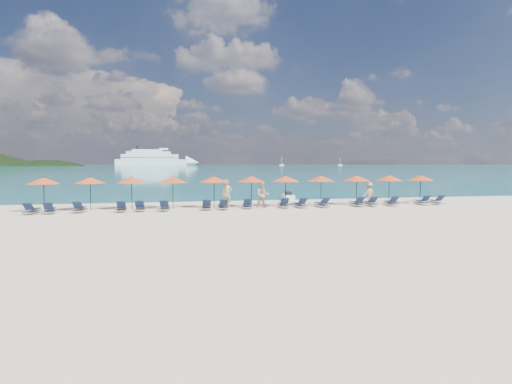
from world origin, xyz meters
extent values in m
plane|color=beige|center=(0.00, 0.00, 0.00)|extent=(1400.00, 1400.00, 0.00)
cube|color=#1FA9B2|center=(0.00, 660.00, 0.01)|extent=(1600.00, 1300.00, 0.01)
ellipsoid|color=black|center=(-150.00, 560.00, -35.00)|extent=(162.00, 126.00, 85.50)
cube|color=white|center=(-22.49, 576.54, 4.30)|extent=(95.97, 27.50, 8.61)
cone|color=white|center=(33.96, 582.78, 4.30)|extent=(20.90, 20.90, 18.93)
cube|color=white|center=(-24.20, 576.35, 12.05)|extent=(76.87, 22.86, 6.88)
cube|color=white|center=(-25.91, 576.16, 17.21)|extent=(59.75, 19.28, 4.30)
cube|color=white|center=(-27.62, 575.97, 20.65)|extent=(40.65, 14.63, 3.01)
cube|color=black|center=(-24.20, 576.35, 10.76)|extent=(77.83, 23.13, 0.77)
cube|color=black|center=(-24.20, 576.35, 13.77)|extent=(75.91, 22.58, 0.77)
cylinder|color=black|center=(-39.42, 574.67, 24.09)|extent=(3.79, 3.79, 4.73)
cube|color=white|center=(154.39, 547.54, 0.87)|extent=(6.53, 2.18, 1.74)
cylinder|color=white|center=(154.39, 547.54, 6.53)|extent=(0.39, 0.39, 10.88)
cube|color=white|center=(246.94, 560.71, 0.84)|extent=(6.32, 2.11, 1.69)
cylinder|color=white|center=(246.94, 560.71, 6.32)|extent=(0.38, 0.38, 10.54)
cube|color=white|center=(4.16, 9.35, 0.26)|extent=(0.98, 2.18, 0.49)
cube|color=black|center=(4.14, 9.18, 0.62)|extent=(0.52, 0.92, 0.31)
cylinder|color=black|center=(4.20, 9.88, 0.75)|extent=(0.49, 0.10, 0.05)
imported|color=tan|center=(-1.76, 4.67, 0.99)|extent=(0.77, 0.55, 1.98)
imported|color=tan|center=(0.61, 3.63, 0.94)|extent=(0.96, 0.61, 1.89)
imported|color=tan|center=(9.30, 4.79, 0.85)|extent=(1.19, 0.74, 1.71)
cylinder|color=black|center=(-13.82, 4.72, 1.10)|extent=(0.05, 0.05, 2.20)
cone|color=#D94B1B|center=(-13.82, 4.72, 2.02)|extent=(2.10, 2.10, 0.42)
sphere|color=black|center=(-13.82, 4.72, 2.24)|extent=(0.08, 0.08, 0.08)
cylinder|color=black|center=(-10.97, 4.87, 1.10)|extent=(0.05, 0.05, 2.20)
cone|color=#D94B1B|center=(-10.97, 4.87, 2.02)|extent=(2.10, 2.10, 0.42)
sphere|color=black|center=(-10.97, 4.87, 2.24)|extent=(0.08, 0.08, 0.08)
cylinder|color=black|center=(-8.31, 4.96, 1.10)|extent=(0.05, 0.05, 2.20)
cone|color=#D94B1B|center=(-8.31, 4.96, 2.02)|extent=(2.10, 2.10, 0.42)
sphere|color=black|center=(-8.31, 4.96, 2.24)|extent=(0.08, 0.08, 0.08)
cylinder|color=black|center=(-5.53, 4.84, 1.10)|extent=(0.05, 0.05, 2.20)
cone|color=#D94B1B|center=(-5.53, 4.84, 2.02)|extent=(2.10, 2.10, 0.42)
sphere|color=black|center=(-5.53, 4.84, 2.24)|extent=(0.08, 0.08, 0.08)
cylinder|color=black|center=(-2.65, 4.89, 1.10)|extent=(0.05, 0.05, 2.20)
cone|color=#D94B1B|center=(-2.65, 4.89, 2.02)|extent=(2.10, 2.10, 0.42)
sphere|color=black|center=(-2.65, 4.89, 2.24)|extent=(0.08, 0.08, 0.08)
cylinder|color=black|center=(0.06, 4.85, 1.10)|extent=(0.05, 0.05, 2.20)
cone|color=#D94B1B|center=(0.06, 4.85, 2.02)|extent=(2.10, 2.10, 0.42)
sphere|color=black|center=(0.06, 4.85, 2.24)|extent=(0.08, 0.08, 0.08)
cylinder|color=black|center=(2.62, 4.78, 1.10)|extent=(0.05, 0.05, 2.20)
cone|color=#D94B1B|center=(2.62, 4.78, 2.02)|extent=(2.10, 2.10, 0.42)
sphere|color=black|center=(2.62, 4.78, 2.24)|extent=(0.08, 0.08, 0.08)
cylinder|color=black|center=(5.37, 4.76, 1.10)|extent=(0.05, 0.05, 2.20)
cone|color=#D94B1B|center=(5.37, 4.76, 2.02)|extent=(2.10, 2.10, 0.42)
sphere|color=black|center=(5.37, 4.76, 2.24)|extent=(0.08, 0.08, 0.08)
cylinder|color=black|center=(8.26, 4.82, 1.10)|extent=(0.05, 0.05, 2.20)
cone|color=#D94B1B|center=(8.26, 4.82, 2.02)|extent=(2.10, 2.10, 0.42)
sphere|color=black|center=(8.26, 4.82, 2.24)|extent=(0.08, 0.08, 0.08)
cylinder|color=black|center=(10.94, 4.71, 1.10)|extent=(0.05, 0.05, 2.20)
cone|color=#D94B1B|center=(10.94, 4.71, 2.02)|extent=(2.10, 2.10, 0.42)
sphere|color=black|center=(10.94, 4.71, 2.24)|extent=(0.08, 0.08, 0.08)
cylinder|color=black|center=(13.66, 4.72, 1.10)|extent=(0.05, 0.05, 2.20)
cone|color=#D94B1B|center=(13.66, 4.72, 2.02)|extent=(2.10, 2.10, 0.42)
sphere|color=black|center=(13.66, 4.72, 2.24)|extent=(0.08, 0.08, 0.08)
cube|color=silver|center=(-14.22, 3.46, 0.14)|extent=(0.79, 1.75, 0.06)
cube|color=#14203B|center=(-14.20, 3.71, 0.30)|extent=(0.66, 1.15, 0.04)
cube|color=#14203B|center=(-14.28, 2.91, 0.55)|extent=(0.60, 0.59, 0.43)
cube|color=silver|center=(-13.19, 3.47, 0.14)|extent=(0.77, 1.75, 0.06)
cube|color=#14203B|center=(-13.22, 3.72, 0.30)|extent=(0.64, 1.14, 0.04)
cube|color=#14203B|center=(-13.15, 2.92, 0.55)|extent=(0.59, 0.58, 0.43)
cube|color=silver|center=(-11.46, 3.71, 0.14)|extent=(0.72, 1.73, 0.06)
cube|color=#14203B|center=(-11.44, 3.96, 0.30)|extent=(0.62, 1.13, 0.04)
cube|color=#14203B|center=(-11.49, 3.17, 0.55)|extent=(0.58, 0.57, 0.43)
cube|color=silver|center=(-8.85, 3.47, 0.14)|extent=(0.69, 1.72, 0.06)
cube|color=#14203B|center=(-8.86, 3.72, 0.30)|extent=(0.60, 1.12, 0.04)
cube|color=#14203B|center=(-8.83, 2.92, 0.55)|extent=(0.57, 0.56, 0.43)
cube|color=silver|center=(-7.69, 3.65, 0.14)|extent=(0.67, 1.72, 0.06)
cube|color=#14203B|center=(-7.69, 3.90, 0.30)|extent=(0.58, 1.11, 0.04)
cube|color=#14203B|center=(-7.71, 3.10, 0.55)|extent=(0.56, 0.55, 0.43)
cube|color=silver|center=(-6.11, 3.54, 0.14)|extent=(0.76, 1.75, 0.06)
cube|color=#14203B|center=(-6.08, 3.79, 0.30)|extent=(0.64, 1.14, 0.04)
cube|color=#14203B|center=(-6.15, 2.99, 0.55)|extent=(0.59, 0.58, 0.43)
cube|color=silver|center=(-3.32, 3.59, 0.14)|extent=(0.72, 1.73, 0.06)
cube|color=#14203B|center=(-3.31, 3.84, 0.30)|extent=(0.62, 1.13, 0.04)
cube|color=#14203B|center=(-3.36, 3.04, 0.55)|extent=(0.58, 0.57, 0.43)
cube|color=silver|center=(-2.21, 3.55, 0.14)|extent=(0.67, 1.72, 0.06)
cube|color=#14203B|center=(-2.20, 3.80, 0.30)|extent=(0.58, 1.11, 0.04)
cube|color=#14203B|center=(-2.22, 3.00, 0.55)|extent=(0.56, 0.55, 0.43)
cube|color=silver|center=(-0.47, 3.77, 0.14)|extent=(0.76, 1.75, 0.06)
cube|color=#14203B|center=(-0.45, 4.02, 0.30)|extent=(0.64, 1.14, 0.04)
cube|color=#14203B|center=(-0.52, 3.22, 0.55)|extent=(0.59, 0.58, 0.43)
cube|color=silver|center=(2.15, 3.72, 0.14)|extent=(0.79, 1.75, 0.06)
cube|color=#14203B|center=(2.18, 3.96, 0.30)|extent=(0.66, 1.15, 0.04)
cube|color=#14203B|center=(2.09, 3.17, 0.55)|extent=(0.60, 0.59, 0.43)
cube|color=silver|center=(3.34, 3.55, 0.14)|extent=(0.69, 1.72, 0.06)
cube|color=#14203B|center=(3.33, 3.80, 0.30)|extent=(0.59, 1.12, 0.04)
cube|color=#14203B|center=(3.37, 3.01, 0.55)|extent=(0.57, 0.56, 0.43)
cube|color=silver|center=(4.96, 3.45, 0.14)|extent=(0.76, 1.74, 0.06)
cube|color=#14203B|center=(4.94, 3.70, 0.30)|extent=(0.64, 1.14, 0.04)
cube|color=#14203B|center=(5.00, 2.91, 0.55)|extent=(0.59, 0.58, 0.43)
cube|color=silver|center=(7.71, 3.54, 0.14)|extent=(0.70, 1.73, 0.06)
cube|color=#14203B|center=(7.73, 3.79, 0.30)|extent=(0.60, 1.13, 0.04)
cube|color=#14203B|center=(7.69, 2.99, 0.55)|extent=(0.58, 0.56, 0.43)
cube|color=silver|center=(8.76, 3.51, 0.14)|extent=(0.76, 1.74, 0.06)
cube|color=#14203B|center=(8.78, 3.76, 0.30)|extent=(0.64, 1.14, 0.04)
cube|color=#14203B|center=(8.71, 2.97, 0.55)|extent=(0.59, 0.58, 0.43)
cube|color=silver|center=(10.41, 3.48, 0.14)|extent=(0.78, 1.75, 0.06)
cube|color=#14203B|center=(10.44, 3.73, 0.30)|extent=(0.66, 1.15, 0.04)
cube|color=#14203B|center=(10.36, 2.94, 0.55)|extent=(0.60, 0.59, 0.43)
cube|color=silver|center=(13.13, 3.67, 0.14)|extent=(0.71, 1.73, 0.06)
cube|color=#14203B|center=(13.14, 3.92, 0.30)|extent=(0.61, 1.13, 0.04)
cube|color=#14203B|center=(13.10, 3.12, 0.55)|extent=(0.58, 0.56, 0.43)
cube|color=silver|center=(14.29, 3.63, 0.14)|extent=(0.63, 1.70, 0.06)
cube|color=#14203B|center=(14.29, 3.88, 0.30)|extent=(0.56, 1.10, 0.04)
cube|color=#14203B|center=(14.29, 3.08, 0.55)|extent=(0.55, 0.54, 0.43)
camera|label=1|loc=(-6.16, -25.42, 3.15)|focal=30.00mm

